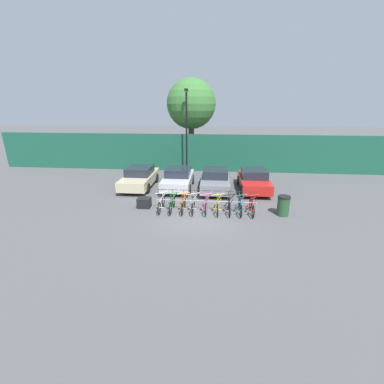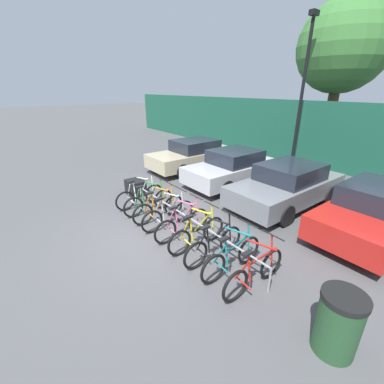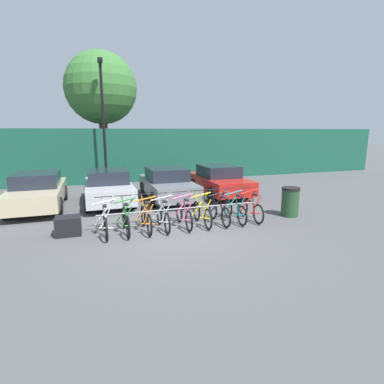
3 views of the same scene
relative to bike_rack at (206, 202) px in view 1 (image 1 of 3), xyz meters
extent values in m
plane|color=#4C4C4F|center=(-0.46, -0.68, -0.50)|extent=(120.00, 120.00, 0.00)
cube|color=#19513D|center=(-0.46, 8.82, 1.05)|extent=(36.00, 0.16, 3.11)
cylinder|color=gray|center=(0.00, 0.00, 0.05)|extent=(5.26, 0.04, 0.04)
cylinder|color=gray|center=(-2.63, 0.00, -0.23)|extent=(0.04, 0.04, 0.55)
cylinder|color=gray|center=(2.63, 0.00, -0.23)|extent=(0.04, 0.04, 0.55)
torus|color=black|center=(-2.38, -0.68, -0.17)|extent=(0.06, 0.66, 0.66)
torus|color=black|center=(-2.38, 0.38, -0.17)|extent=(0.06, 0.66, 0.66)
cylinder|color=silver|center=(-2.38, 0.01, 0.15)|extent=(0.60, 0.04, 0.76)
cylinder|color=silver|center=(-2.38, -0.04, 0.46)|extent=(0.68, 0.04, 0.16)
cylinder|color=silver|center=(-2.38, -0.33, 0.09)|extent=(0.14, 0.04, 0.63)
cylinder|color=silver|center=(-2.38, -0.53, 0.11)|extent=(0.32, 0.03, 0.58)
cylinder|color=silver|center=(-2.38, -0.48, -0.20)|extent=(0.40, 0.03, 0.08)
cylinder|color=silver|center=(-2.38, 0.33, 0.17)|extent=(0.12, 0.04, 0.69)
cylinder|color=black|center=(-2.38, 0.29, 0.54)|extent=(0.52, 0.03, 0.03)
cube|color=black|center=(-2.38, -0.42, 0.43)|extent=(0.10, 0.22, 0.05)
torus|color=black|center=(-1.80, -0.68, -0.17)|extent=(0.06, 0.66, 0.66)
torus|color=black|center=(-1.80, 0.38, -0.17)|extent=(0.06, 0.66, 0.66)
cylinder|color=#288438|center=(-1.80, 0.01, 0.15)|extent=(0.60, 0.04, 0.76)
cylinder|color=#288438|center=(-1.80, -0.04, 0.46)|extent=(0.68, 0.04, 0.16)
cylinder|color=#288438|center=(-1.80, -0.33, 0.09)|extent=(0.14, 0.04, 0.63)
cylinder|color=#288438|center=(-1.80, -0.53, 0.11)|extent=(0.32, 0.03, 0.58)
cylinder|color=#288438|center=(-1.80, -0.48, -0.20)|extent=(0.40, 0.03, 0.08)
cylinder|color=#288438|center=(-1.80, 0.33, 0.17)|extent=(0.12, 0.04, 0.69)
cylinder|color=black|center=(-1.80, 0.29, 0.54)|extent=(0.52, 0.03, 0.03)
cube|color=black|center=(-1.80, -0.42, 0.43)|extent=(0.10, 0.22, 0.05)
torus|color=black|center=(-1.19, -0.68, -0.17)|extent=(0.06, 0.66, 0.66)
torus|color=black|center=(-1.19, 0.38, -0.17)|extent=(0.06, 0.66, 0.66)
cylinder|color=orange|center=(-1.19, 0.01, 0.15)|extent=(0.60, 0.04, 0.76)
cylinder|color=orange|center=(-1.19, -0.04, 0.46)|extent=(0.68, 0.04, 0.16)
cylinder|color=orange|center=(-1.19, -0.33, 0.09)|extent=(0.14, 0.04, 0.63)
cylinder|color=orange|center=(-1.19, -0.53, 0.11)|extent=(0.32, 0.03, 0.58)
cylinder|color=orange|center=(-1.19, -0.48, -0.20)|extent=(0.40, 0.03, 0.08)
cylinder|color=orange|center=(-1.19, 0.33, 0.17)|extent=(0.12, 0.04, 0.69)
cylinder|color=black|center=(-1.19, 0.29, 0.54)|extent=(0.52, 0.03, 0.03)
cube|color=black|center=(-1.19, -0.42, 0.43)|extent=(0.10, 0.22, 0.05)
torus|color=black|center=(-0.67, -0.68, -0.17)|extent=(0.06, 0.66, 0.66)
torus|color=black|center=(-0.67, 0.38, -0.17)|extent=(0.06, 0.66, 0.66)
cylinder|color=#B7B7BC|center=(-0.67, 0.01, 0.15)|extent=(0.60, 0.04, 0.76)
cylinder|color=#B7B7BC|center=(-0.67, -0.04, 0.46)|extent=(0.68, 0.04, 0.16)
cylinder|color=#B7B7BC|center=(-0.67, -0.33, 0.09)|extent=(0.14, 0.04, 0.63)
cylinder|color=#B7B7BC|center=(-0.67, -0.53, 0.11)|extent=(0.32, 0.03, 0.58)
cylinder|color=#B7B7BC|center=(-0.67, -0.48, -0.20)|extent=(0.40, 0.03, 0.08)
cylinder|color=#B7B7BC|center=(-0.67, 0.33, 0.17)|extent=(0.12, 0.04, 0.69)
cylinder|color=black|center=(-0.67, 0.29, 0.54)|extent=(0.52, 0.03, 0.03)
cube|color=black|center=(-0.67, -0.42, 0.43)|extent=(0.10, 0.22, 0.05)
torus|color=black|center=(0.01, -0.68, -0.17)|extent=(0.06, 0.66, 0.66)
torus|color=black|center=(0.01, 0.38, -0.17)|extent=(0.06, 0.66, 0.66)
cylinder|color=#E55993|center=(0.01, 0.01, 0.15)|extent=(0.60, 0.04, 0.76)
cylinder|color=#E55993|center=(0.01, -0.04, 0.46)|extent=(0.68, 0.04, 0.16)
cylinder|color=#E55993|center=(0.01, -0.33, 0.09)|extent=(0.14, 0.04, 0.63)
cylinder|color=#E55993|center=(0.01, -0.53, 0.11)|extent=(0.32, 0.03, 0.58)
cylinder|color=#E55993|center=(0.01, -0.48, -0.20)|extent=(0.40, 0.03, 0.08)
cylinder|color=#E55993|center=(0.01, 0.33, 0.17)|extent=(0.12, 0.04, 0.69)
cylinder|color=black|center=(0.01, 0.29, 0.54)|extent=(0.52, 0.03, 0.03)
cube|color=black|center=(0.01, -0.42, 0.43)|extent=(0.10, 0.22, 0.05)
torus|color=black|center=(0.62, -0.68, -0.17)|extent=(0.06, 0.66, 0.66)
torus|color=black|center=(0.62, 0.38, -0.17)|extent=(0.06, 0.66, 0.66)
cylinder|color=yellow|center=(0.62, 0.01, 0.15)|extent=(0.60, 0.04, 0.76)
cylinder|color=yellow|center=(0.62, -0.04, 0.46)|extent=(0.68, 0.04, 0.16)
cylinder|color=yellow|center=(0.62, -0.33, 0.09)|extent=(0.14, 0.04, 0.63)
cylinder|color=yellow|center=(0.62, -0.53, 0.11)|extent=(0.32, 0.03, 0.58)
cylinder|color=yellow|center=(0.62, -0.48, -0.20)|extent=(0.40, 0.03, 0.08)
cylinder|color=yellow|center=(0.62, 0.33, 0.17)|extent=(0.12, 0.04, 0.69)
cylinder|color=black|center=(0.62, 0.29, 0.54)|extent=(0.52, 0.03, 0.03)
cube|color=black|center=(0.62, -0.42, 0.43)|extent=(0.10, 0.22, 0.05)
torus|color=black|center=(1.22, -0.68, -0.17)|extent=(0.06, 0.66, 0.66)
torus|color=black|center=(1.22, 0.38, -0.17)|extent=(0.06, 0.66, 0.66)
cylinder|color=black|center=(1.22, 0.01, 0.15)|extent=(0.60, 0.04, 0.76)
cylinder|color=black|center=(1.22, -0.04, 0.46)|extent=(0.68, 0.04, 0.16)
cylinder|color=black|center=(1.22, -0.33, 0.09)|extent=(0.14, 0.04, 0.63)
cylinder|color=black|center=(1.22, -0.53, 0.11)|extent=(0.32, 0.03, 0.58)
cylinder|color=black|center=(1.22, -0.48, -0.20)|extent=(0.40, 0.03, 0.08)
cylinder|color=black|center=(1.22, 0.33, 0.17)|extent=(0.12, 0.04, 0.69)
cylinder|color=black|center=(1.22, 0.29, 0.54)|extent=(0.52, 0.03, 0.03)
cube|color=black|center=(1.22, -0.42, 0.43)|extent=(0.10, 0.22, 0.05)
torus|color=black|center=(1.79, -0.68, -0.17)|extent=(0.06, 0.66, 0.66)
torus|color=black|center=(1.79, 0.38, -0.17)|extent=(0.06, 0.66, 0.66)
cylinder|color=#197A7F|center=(1.79, 0.01, 0.15)|extent=(0.60, 0.04, 0.76)
cylinder|color=#197A7F|center=(1.79, -0.04, 0.46)|extent=(0.68, 0.04, 0.16)
cylinder|color=#197A7F|center=(1.79, -0.33, 0.09)|extent=(0.14, 0.04, 0.63)
cylinder|color=#197A7F|center=(1.79, -0.53, 0.11)|extent=(0.32, 0.03, 0.58)
cylinder|color=#197A7F|center=(1.79, -0.48, -0.20)|extent=(0.40, 0.03, 0.08)
cylinder|color=#197A7F|center=(1.79, 0.33, 0.17)|extent=(0.12, 0.04, 0.69)
cylinder|color=black|center=(1.79, 0.29, 0.54)|extent=(0.52, 0.03, 0.03)
cube|color=black|center=(1.79, -0.42, 0.43)|extent=(0.10, 0.22, 0.05)
torus|color=black|center=(2.38, -0.68, -0.17)|extent=(0.06, 0.66, 0.66)
torus|color=black|center=(2.38, 0.38, -0.17)|extent=(0.06, 0.66, 0.66)
cylinder|color=red|center=(2.38, 0.01, 0.15)|extent=(0.60, 0.04, 0.76)
cylinder|color=red|center=(2.38, -0.04, 0.46)|extent=(0.68, 0.04, 0.16)
cylinder|color=red|center=(2.38, -0.33, 0.09)|extent=(0.14, 0.04, 0.63)
cylinder|color=red|center=(2.38, -0.53, 0.11)|extent=(0.32, 0.03, 0.58)
cylinder|color=red|center=(2.38, -0.48, -0.20)|extent=(0.40, 0.03, 0.08)
cylinder|color=red|center=(2.38, 0.33, 0.17)|extent=(0.12, 0.04, 0.69)
cylinder|color=black|center=(2.38, 0.29, 0.54)|extent=(0.52, 0.03, 0.03)
cube|color=black|center=(2.38, -0.42, 0.43)|extent=(0.10, 0.22, 0.05)
cube|color=#C1B28E|center=(-4.70, 3.86, 0.06)|extent=(1.80, 4.32, 0.62)
cube|color=#1E232D|center=(-4.70, 3.97, 0.63)|extent=(1.58, 1.99, 0.52)
cylinder|color=black|center=(-5.55, 5.11, -0.18)|extent=(0.20, 0.64, 0.64)
cylinder|color=black|center=(-3.84, 5.11, -0.18)|extent=(0.20, 0.64, 0.64)
cylinder|color=black|center=(-5.55, 2.61, -0.18)|extent=(0.20, 0.64, 0.64)
cylinder|color=black|center=(-3.84, 2.61, -0.18)|extent=(0.20, 0.64, 0.64)
cube|color=#B7B7BC|center=(-2.03, 3.79, 0.06)|extent=(1.80, 4.00, 0.62)
cube|color=#1E232D|center=(-2.03, 3.89, 0.63)|extent=(1.58, 1.84, 0.52)
cylinder|color=black|center=(-2.89, 4.95, -0.18)|extent=(0.20, 0.64, 0.64)
cylinder|color=black|center=(-1.18, 4.95, -0.18)|extent=(0.20, 0.64, 0.64)
cylinder|color=black|center=(-2.89, 2.63, -0.18)|extent=(0.20, 0.64, 0.64)
cylinder|color=black|center=(-1.18, 2.63, -0.18)|extent=(0.20, 0.64, 0.64)
cube|color=slate|center=(0.46, 3.75, 0.06)|extent=(1.80, 4.27, 0.62)
cube|color=#1E232D|center=(0.46, 3.85, 0.63)|extent=(1.58, 1.96, 0.52)
cylinder|color=black|center=(-0.40, 4.99, -0.18)|extent=(0.20, 0.64, 0.64)
cylinder|color=black|center=(1.31, 4.99, -0.18)|extent=(0.20, 0.64, 0.64)
cylinder|color=black|center=(-0.40, 2.51, -0.18)|extent=(0.20, 0.64, 0.64)
cylinder|color=black|center=(1.31, 2.51, -0.18)|extent=(0.20, 0.64, 0.64)
cube|color=red|center=(2.99, 3.85, 0.06)|extent=(1.80, 4.04, 0.62)
cube|color=#1E232D|center=(2.99, 3.95, 0.63)|extent=(1.58, 1.86, 0.52)
cylinder|color=black|center=(2.14, 5.02, -0.18)|extent=(0.20, 0.64, 0.64)
cylinder|color=black|center=(3.85, 5.02, -0.18)|extent=(0.20, 0.64, 0.64)
cylinder|color=black|center=(2.14, 2.68, -0.18)|extent=(0.20, 0.64, 0.64)
cylinder|color=black|center=(3.85, 2.68, -0.18)|extent=(0.20, 0.64, 0.64)
cylinder|color=black|center=(-1.90, 7.83, 2.65)|extent=(0.14, 0.14, 6.31)
cube|color=black|center=(-1.90, 7.83, 5.96)|extent=(0.24, 0.44, 0.20)
cylinder|color=#234728|center=(3.94, -0.20, -0.03)|extent=(0.60, 0.60, 0.95)
cylinder|color=black|center=(3.94, -0.20, 0.49)|extent=(0.63, 0.63, 0.08)
cube|color=black|center=(-3.41, 0.18, -0.23)|extent=(0.70, 0.56, 0.55)
cylinder|color=brown|center=(-1.79, 10.62, 1.45)|extent=(0.51, 0.51, 3.90)
sphere|color=#387033|center=(-1.79, 10.62, 4.99)|extent=(4.24, 4.24, 4.24)
camera|label=1|loc=(0.42, -12.70, 4.84)|focal=24.00mm
camera|label=2|loc=(4.80, -3.53, 3.16)|focal=24.00mm
camera|label=3|loc=(-2.68, -8.85, 2.48)|focal=28.00mm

